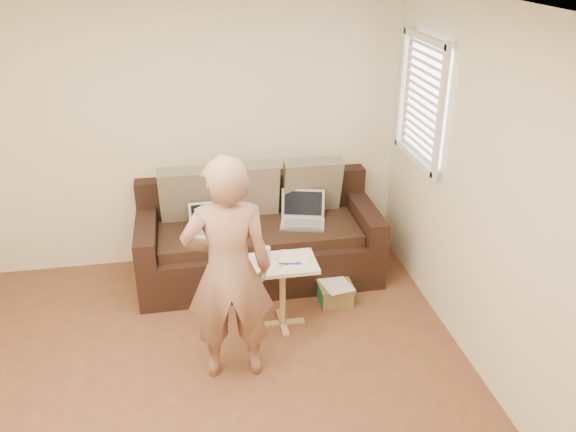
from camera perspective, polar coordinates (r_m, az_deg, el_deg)
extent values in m
plane|color=brown|center=(4.27, -7.62, -18.62)|extent=(4.50, 4.50, 0.00)
plane|color=white|center=(3.09, -10.55, 18.46)|extent=(4.50, 4.50, 0.00)
plane|color=beige|center=(5.57, -9.80, 7.94)|extent=(4.00, 0.00, 4.00)
plane|color=beige|center=(4.03, 20.80, -0.53)|extent=(0.00, 4.50, 4.50)
imported|color=#966051|center=(4.11, -5.76, -5.30)|extent=(0.64, 0.45, 1.71)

